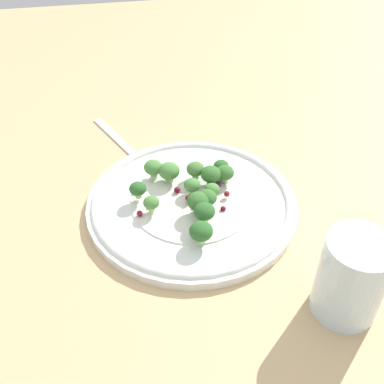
% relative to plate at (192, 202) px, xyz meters
% --- Properties ---
extents(ground_plane, '(1.80, 1.80, 0.02)m').
position_rel_plate_xyz_m(ground_plane, '(-0.02, 0.03, -0.02)').
color(ground_plane, tan).
extents(plate, '(0.28, 0.28, 0.02)m').
position_rel_plate_xyz_m(plate, '(0.00, 0.00, 0.00)').
color(plate, white).
rests_on(plate, ground_plane).
extents(dressing_pool, '(0.16, 0.16, 0.00)m').
position_rel_plate_xyz_m(dressing_pool, '(0.00, 0.00, 0.00)').
color(dressing_pool, white).
rests_on(dressing_pool, plate).
extents(broccoli_floret_0, '(0.03, 0.03, 0.03)m').
position_rel_plate_xyz_m(broccoli_floret_0, '(-0.03, -0.03, 0.02)').
color(broccoli_floret_0, '#8EB77A').
rests_on(broccoli_floret_0, plate).
extents(broccoli_floret_1, '(0.03, 0.03, 0.03)m').
position_rel_plate_xyz_m(broccoli_floret_1, '(-0.02, 0.02, 0.02)').
color(broccoli_floret_1, '#9EC684').
rests_on(broccoli_floret_1, plate).
extents(broccoli_floret_2, '(0.02, 0.02, 0.02)m').
position_rel_plate_xyz_m(broccoli_floret_2, '(-0.05, -0.05, 0.02)').
color(broccoli_floret_2, '#ADD18E').
rests_on(broccoli_floret_2, plate).
extents(broccoli_floret_3, '(0.03, 0.03, 0.03)m').
position_rel_plate_xyz_m(broccoli_floret_3, '(-0.05, -0.03, 0.02)').
color(broccoli_floret_3, '#8EB77A').
rests_on(broccoli_floret_3, plate).
extents(broccoli_floret_4, '(0.03, 0.03, 0.03)m').
position_rel_plate_xyz_m(broccoli_floret_4, '(0.02, -0.04, 0.02)').
color(broccoli_floret_4, '#9EC684').
rests_on(broccoli_floret_4, plate).
extents(broccoli_floret_5, '(0.02, 0.02, 0.03)m').
position_rel_plate_xyz_m(broccoli_floret_5, '(-0.01, -0.04, 0.02)').
color(broccoli_floret_5, '#8EB77A').
rests_on(broccoli_floret_5, plate).
extents(broccoli_floret_6, '(0.03, 0.03, 0.03)m').
position_rel_plate_xyz_m(broccoli_floret_6, '(-0.00, 0.03, 0.03)').
color(broccoli_floret_6, '#9EC684').
rests_on(broccoli_floret_6, plate).
extents(broccoli_floret_7, '(0.02, 0.02, 0.02)m').
position_rel_plate_xyz_m(broccoli_floret_7, '(0.07, -0.01, 0.02)').
color(broccoli_floret_7, '#9EC684').
rests_on(broccoli_floret_7, plate).
extents(broccoli_floret_8, '(0.02, 0.02, 0.02)m').
position_rel_plate_xyz_m(broccoli_floret_8, '(0.06, 0.01, 0.02)').
color(broccoli_floret_8, '#ADD18E').
rests_on(broccoli_floret_8, plate).
extents(broccoli_floret_9, '(0.02, 0.02, 0.02)m').
position_rel_plate_xyz_m(broccoli_floret_9, '(-0.03, -0.00, 0.02)').
color(broccoli_floret_9, '#8EB77A').
rests_on(broccoli_floret_9, plate).
extents(broccoli_floret_10, '(0.03, 0.03, 0.03)m').
position_rel_plate_xyz_m(broccoli_floret_10, '(0.04, -0.06, 0.02)').
color(broccoli_floret_10, '#9EC684').
rests_on(broccoli_floret_10, plate).
extents(broccoli_floret_11, '(0.03, 0.03, 0.03)m').
position_rel_plate_xyz_m(broccoli_floret_11, '(0.00, 0.08, 0.02)').
color(broccoli_floret_11, '#9EC684').
rests_on(broccoli_floret_11, plate).
extents(broccoli_floret_12, '(0.03, 0.03, 0.03)m').
position_rel_plate_xyz_m(broccoli_floret_12, '(-0.01, 0.05, 0.03)').
color(broccoli_floret_12, '#ADD18E').
rests_on(broccoli_floret_12, plate).
extents(broccoli_floret_13, '(0.02, 0.02, 0.02)m').
position_rel_plate_xyz_m(broccoli_floret_13, '(-0.00, -0.01, 0.02)').
color(broccoli_floret_13, '#9EC684').
rests_on(broccoli_floret_13, plate).
extents(cranberry_0, '(0.01, 0.01, 0.01)m').
position_rel_plate_xyz_m(cranberry_0, '(0.02, -0.02, 0.01)').
color(cranberry_0, maroon).
rests_on(cranberry_0, plate).
extents(cranberry_1, '(0.01, 0.01, 0.01)m').
position_rel_plate_xyz_m(cranberry_1, '(0.07, 0.02, 0.01)').
color(cranberry_1, maroon).
rests_on(cranberry_1, plate).
extents(cranberry_2, '(0.01, 0.01, 0.01)m').
position_rel_plate_xyz_m(cranberry_2, '(-0.00, 0.01, 0.01)').
color(cranberry_2, maroon).
rests_on(cranberry_2, plate).
extents(cranberry_3, '(0.01, 0.01, 0.01)m').
position_rel_plate_xyz_m(cranberry_3, '(-0.04, 0.03, 0.01)').
color(cranberry_3, maroon).
rests_on(cranberry_3, plate).
extents(cranberry_4, '(0.01, 0.01, 0.01)m').
position_rel_plate_xyz_m(cranberry_4, '(-0.05, 0.01, 0.01)').
color(cranberry_4, maroon).
rests_on(cranberry_4, plate).
extents(cranberry_5, '(0.01, 0.01, 0.01)m').
position_rel_plate_xyz_m(cranberry_5, '(0.01, 0.01, 0.01)').
color(cranberry_5, maroon).
rests_on(cranberry_5, plate).
extents(cranberry_6, '(0.01, 0.01, 0.01)m').
position_rel_plate_xyz_m(cranberry_6, '(-0.04, -0.04, 0.01)').
color(cranberry_6, '#4C0A14').
rests_on(cranberry_6, plate).
extents(onion_bit_0, '(0.01, 0.01, 0.01)m').
position_rel_plate_xyz_m(onion_bit_0, '(0.05, 0.00, 0.01)').
color(onion_bit_0, '#A35B93').
rests_on(onion_bit_0, plate).
extents(onion_bit_1, '(0.01, 0.01, 0.00)m').
position_rel_plate_xyz_m(onion_bit_1, '(0.07, -0.03, 0.01)').
color(onion_bit_1, '#934C84').
rests_on(onion_bit_1, plate).
extents(onion_bit_2, '(0.02, 0.01, 0.00)m').
position_rel_plate_xyz_m(onion_bit_2, '(-0.04, -0.02, 0.01)').
color(onion_bit_2, '#843D75').
rests_on(onion_bit_2, plate).
extents(fork, '(0.10, 0.18, 0.01)m').
position_rel_plate_xyz_m(fork, '(0.08, -0.16, -0.01)').
color(fork, silver).
rests_on(fork, ground_plane).
extents(water_glass, '(0.07, 0.07, 0.10)m').
position_rel_plate_xyz_m(water_glass, '(-0.13, 0.19, 0.04)').
color(water_glass, silver).
rests_on(water_glass, ground_plane).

